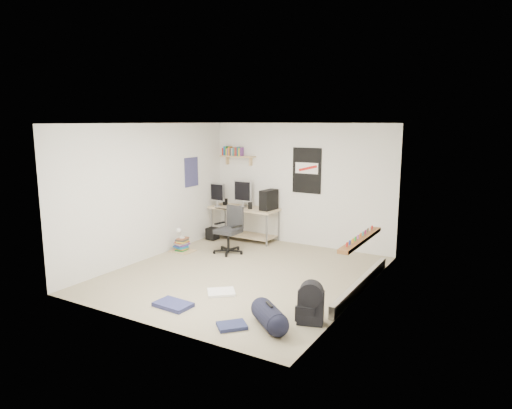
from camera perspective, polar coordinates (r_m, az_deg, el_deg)
The scene contains 26 objects.
floor at distance 7.77m, azimuth -1.74°, elevation -8.71°, with size 4.00×4.50×0.01m, color gray.
ceiling at distance 7.34m, azimuth -1.85°, elevation 10.14°, with size 4.00×4.50×0.01m, color white.
back_wall at distance 9.42m, azimuth 5.55°, elevation 2.49°, with size 4.00×0.01×2.50m, color silver.
left_wall at distance 8.68m, azimuth -13.07°, elevation 1.59°, with size 0.01×4.50×2.50m, color silver.
right_wall at distance 6.62m, azimuth 13.05°, elevation -1.09°, with size 0.01×4.50×2.50m, color silver.
desk at distance 9.88m, azimuth -1.41°, elevation -2.31°, with size 1.50×0.66×0.69m, color tan.
monitor_left at distance 9.92m, azimuth -4.83°, elevation 0.75°, with size 0.35×0.09×0.39m, color #9F9EA3.
monitor_right at distance 9.83m, azimuth -1.64°, elevation 0.89°, with size 0.42×0.10×0.46m, color #B5B6BB.
pc_tower at distance 9.51m, azimuth 1.60°, elevation 0.52°, with size 0.20×0.42×0.44m, color black.
keyboard at distance 9.78m, azimuth -3.96°, elevation -0.48°, with size 0.43×0.15×0.02m, color black.
speaker_left at distance 10.10m, azimuth -3.88°, elevation 0.28°, with size 0.08×0.08×0.16m, color black.
speaker_right at distance 9.61m, azimuth -0.73°, elevation -0.21°, with size 0.08×0.08×0.16m, color black.
office_chair at distance 8.85m, azimuth -3.50°, elevation -2.99°, with size 0.60×0.60×0.91m, color #232325.
wall_shelf at distance 9.95m, azimuth -2.31°, elevation 6.02°, with size 0.80×0.22×0.24m, color tan.
poster_back_wall at distance 9.29m, azimuth 6.36°, elevation 4.23°, with size 0.62×0.03×0.92m, color black.
poster_left_wall at distance 9.53m, azimuth -8.08°, elevation 4.04°, with size 0.02×0.42×0.60m, color navy.
window at distance 6.89m, azimuth 13.44°, elevation 1.02°, with size 0.10×1.50×1.26m, color brown.
baseboard_heater at distance 7.23m, azimuth 13.02°, elevation -9.68°, with size 0.08×2.50×0.18m, color #B7B2A8.
backpack at distance 5.99m, azimuth 6.85°, elevation -12.67°, with size 0.33×0.26×0.44m, color black.
duffel_bag at distance 5.85m, azimuth 1.67°, elevation -13.81°, with size 0.28×0.28×0.56m, color black.
tshirt at distance 6.95m, azimuth -4.37°, elevation -10.86°, with size 0.40×0.34×0.04m, color silver.
jeans_a at distance 6.57m, azimuth -10.32°, elevation -12.21°, with size 0.51×0.33×0.06m, color navy.
jeans_b at distance 5.89m, azimuth -3.04°, elevation -14.88°, with size 0.35×0.27×0.04m, color #22284D.
book_stack at distance 9.14m, azimuth -9.21°, elevation -4.88°, with size 0.46×0.37×0.31m, color brown.
desk_lamp at distance 9.06m, azimuth -9.24°, elevation -3.52°, with size 0.11×0.18×0.18m, color silver.
subwoofer at distance 9.92m, azimuth -5.47°, elevation -3.63°, with size 0.22×0.22×0.25m, color black.
Camera 1 is at (3.92, -6.21, 2.54)m, focal length 32.00 mm.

